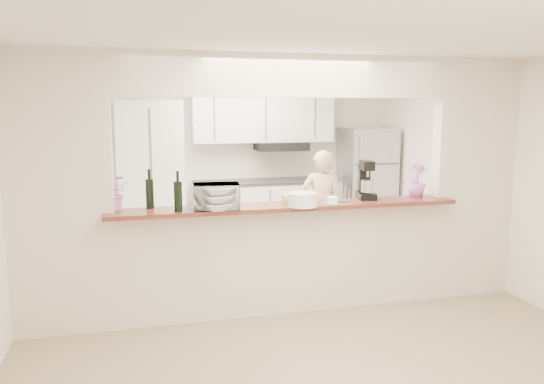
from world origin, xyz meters
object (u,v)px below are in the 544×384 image
object	(u,v)px
stand_mixer	(366,182)
person	(322,208)
toaster_oven	(216,196)
refrigerator	(366,183)

from	to	relation	value
stand_mixer	person	xyz separation A→B (m)	(0.04, 1.38, -0.53)
toaster_oven	stand_mixer	xyz separation A→B (m)	(1.55, 0.16, 0.06)
person	stand_mixer	bearing A→B (deg)	107.15
stand_mixer	person	bearing A→B (deg)	88.52
toaster_oven	refrigerator	bearing A→B (deg)	50.98
refrigerator	stand_mixer	distance (m)	2.88
toaster_oven	stand_mixer	distance (m)	1.56
refrigerator	stand_mixer	world-z (taller)	refrigerator
stand_mixer	person	world-z (taller)	stand_mixer
refrigerator	person	world-z (taller)	refrigerator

